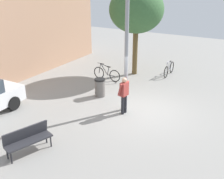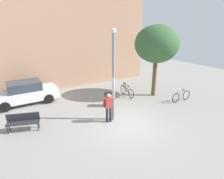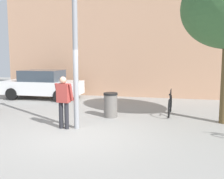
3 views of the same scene
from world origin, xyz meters
name	(u,v)px [view 2 (image 2 of 3)]	position (x,y,z in m)	size (l,w,h in m)	color
ground_plane	(125,124)	(0.00, 0.00, 0.00)	(36.00, 36.00, 0.00)	gray
building_facade	(67,34)	(0.00, 8.72, 4.46)	(14.58, 2.00, 8.91)	tan
lamppost	(113,73)	(-0.26, 0.82, 2.76)	(0.28, 0.28, 5.04)	gray
person_by_lamppost	(109,106)	(-0.64, 0.70, 0.97)	(0.61, 0.33, 1.67)	#232328
park_bench	(23,120)	(-4.84, 2.19, 0.55)	(1.67, 0.95, 0.92)	#2D2D33
plaza_tree	(157,44)	(4.45, 2.61, 3.85)	(3.16, 3.16, 5.22)	brown
bicycle_silver	(181,96)	(5.27, 0.67, 0.38)	(1.81, 0.08, 0.97)	black
bicycle_black	(127,91)	(2.62, 3.54, 0.38)	(0.13, 1.81, 0.97)	black
parked_car_white	(25,93)	(-4.19, 5.99, 0.77)	(4.21, 1.84, 1.55)	silver
trash_bin	(108,99)	(0.43, 2.61, 0.47)	(0.54, 0.54, 0.93)	#66605B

